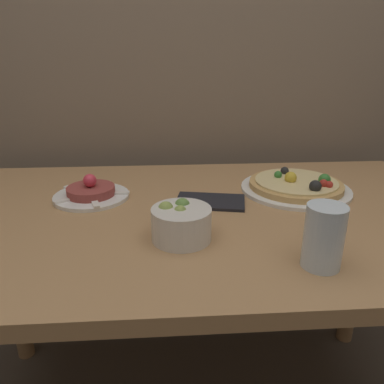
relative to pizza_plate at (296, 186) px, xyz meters
name	(u,v)px	position (x,y,z in m)	size (l,w,h in m)	color
dining_table	(197,244)	(-0.29, -0.12, -0.11)	(1.41, 0.80, 0.75)	#AD7F51
pizza_plate	(296,186)	(0.00, 0.00, 0.00)	(0.31, 0.31, 0.06)	white
tartare_plate	(91,193)	(-0.57, -0.02, 0.00)	(0.20, 0.20, 0.07)	white
small_bowl	(181,223)	(-0.34, -0.27, 0.02)	(0.13, 0.13, 0.08)	silver
drinking_glass	(324,237)	(-0.08, -0.39, 0.04)	(0.07, 0.07, 0.12)	silver
napkin	(210,201)	(-0.25, -0.07, -0.01)	(0.20, 0.14, 0.01)	black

